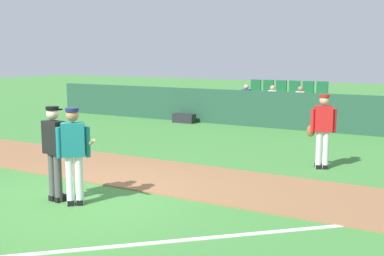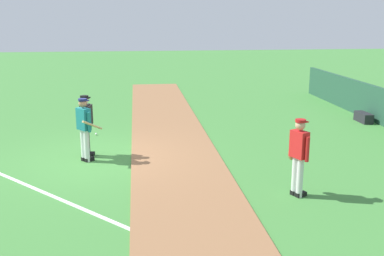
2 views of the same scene
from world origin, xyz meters
TOP-DOWN VIEW (x-y plane):
  - ground_plane at (0.00, 0.00)m, footprint 80.00×80.00m
  - infield_dirt_path at (0.00, 2.22)m, footprint 28.00×2.52m
  - foul_line_chalk at (3.00, -0.50)m, footprint 8.83×8.27m
  - batter_teal_jersey at (0.19, -0.29)m, footprint 0.71×0.69m
  - umpire_home_plate at (-0.28, -0.28)m, footprint 0.59×0.34m
  - runner_red_jersey at (3.31, 4.65)m, footprint 0.66×0.41m
  - baseball at (-2.67, -0.24)m, footprint 0.07×0.07m
  - equipment_bag at (-3.41, 9.66)m, footprint 0.90×0.36m

SIDE VIEW (x-z plane):
  - ground_plane at x=0.00m, z-range 0.00..0.00m
  - foul_line_chalk at x=3.00m, z-range 0.00..0.01m
  - infield_dirt_path at x=0.00m, z-range 0.00..0.03m
  - baseball at x=-2.67m, z-range 0.00..0.07m
  - equipment_bag at x=-3.41m, z-range 0.00..0.36m
  - runner_red_jersey at x=3.31m, z-range 0.08..1.84m
  - batter_teal_jersey at x=0.19m, z-range 0.09..1.85m
  - umpire_home_plate at x=-0.28m, z-range 0.12..1.88m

